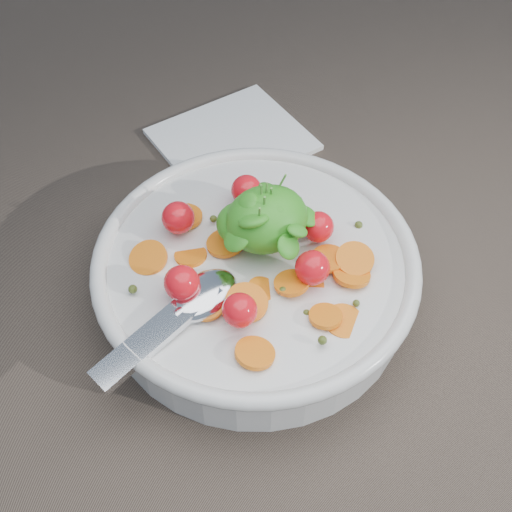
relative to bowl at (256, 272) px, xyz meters
name	(u,v)px	position (x,y,z in m)	size (l,w,h in m)	color
ground	(244,283)	(0.00, 0.02, -0.03)	(6.00, 6.00, 0.00)	brown
bowl	(256,272)	(0.00, 0.00, 0.00)	(0.32, 0.30, 0.13)	silver
napkin	(232,139)	(0.08, 0.21, -0.03)	(0.16, 0.14, 0.01)	white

